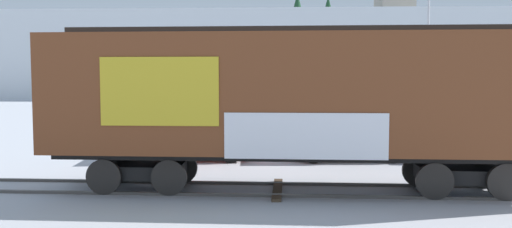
{
  "coord_description": "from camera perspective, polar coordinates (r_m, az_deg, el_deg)",
  "views": [
    {
      "loc": [
        0.69,
        -12.97,
        2.96
      ],
      "look_at": [
        0.05,
        2.98,
        1.84
      ],
      "focal_mm": 34.66,
      "sensor_mm": 36.0,
      "label": 1
    }
  ],
  "objects": [
    {
      "name": "hillside",
      "position": [
        88.61,
        1.89,
        6.32
      ],
      "size": [
        151.9,
        37.26,
        17.43
      ],
      "color": "silver",
      "rests_on": "ground_plane"
    },
    {
      "name": "track",
      "position": [
        13.31,
        2.08,
        -8.67
      ],
      "size": [
        60.02,
        3.68,
        0.08
      ],
      "color": "#4C4742",
      "rests_on": "ground_plane"
    },
    {
      "name": "flagpole",
      "position": [
        27.48,
        19.18,
        8.36
      ],
      "size": [
        0.35,
        1.42,
        8.26
      ],
      "color": "silver",
      "rests_on": "ground_plane"
    },
    {
      "name": "ground_plane",
      "position": [
        13.32,
        -0.73,
        -8.83
      ],
      "size": [
        260.0,
        260.0,
        0.0
      ],
      "primitive_type": "plane",
      "color": "#B2B5BC"
    },
    {
      "name": "freight_car",
      "position": [
        12.99,
        5.01,
        2.02
      ],
      "size": [
        13.1,
        3.05,
        4.33
      ],
      "color": "brown",
      "rests_on": "ground_plane"
    },
    {
      "name": "parked_car_blue",
      "position": [
        20.25,
        25.2,
        -2.24
      ],
      "size": [
        4.69,
        2.0,
        1.77
      ],
      "color": "navy",
      "rests_on": "ground_plane"
    },
    {
      "name": "parked_car_red",
      "position": [
        18.43,
        -7.74,
        -2.51
      ],
      "size": [
        4.42,
        2.37,
        1.76
      ],
      "color": "#B21E1E",
      "rests_on": "ground_plane"
    },
    {
      "name": "parked_car_black",
      "position": [
        18.59,
        10.37,
        -2.42
      ],
      "size": [
        4.23,
        2.12,
        1.8
      ],
      "color": "black",
      "rests_on": "ground_plane"
    }
  ]
}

